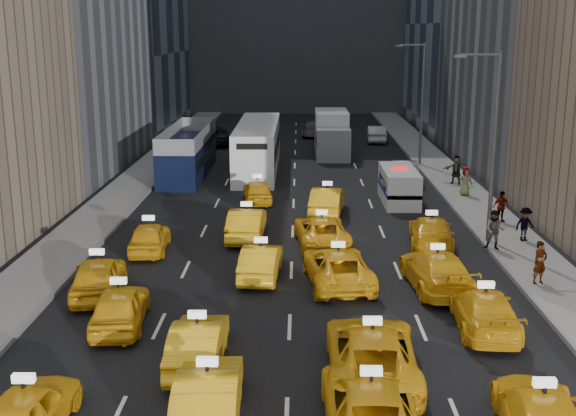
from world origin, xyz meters
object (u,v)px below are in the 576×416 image
(city_bus, at_px, (258,147))
(pedestrian_0, at_px, (540,262))
(taxi_1, at_px, (208,396))
(box_truck, at_px, (332,134))
(taxi_0, at_px, (27,411))
(nypd_van, at_px, (399,186))
(double_decker, at_px, (188,152))
(taxi_2, at_px, (370,405))

(city_bus, bearing_deg, pedestrian_0, -67.90)
(taxi_1, bearing_deg, box_truck, -99.05)
(taxi_0, bearing_deg, city_bus, -91.21)
(nypd_van, xyz_separation_m, box_truck, (-3.22, 16.41, 0.74))
(taxi_1, height_order, nypd_van, nypd_van)
(taxi_0, bearing_deg, double_decker, -83.31)
(taxi_2, relative_size, double_decker, 0.45)
(taxi_0, distance_m, taxi_2, 8.59)
(taxi_1, relative_size, pedestrian_0, 2.67)
(taxi_0, height_order, pedestrian_0, pedestrian_0)
(nypd_van, bearing_deg, taxi_0, -118.14)
(taxi_2, height_order, box_truck, box_truck)
(taxi_0, xyz_separation_m, box_truck, (9.41, 41.66, 1.03))
(taxi_1, xyz_separation_m, taxi_2, (4.13, -0.30, -0.04))
(box_truck, xyz_separation_m, pedestrian_0, (6.85, -30.64, -0.70))
(nypd_van, bearing_deg, taxi_2, -100.80)
(taxi_0, xyz_separation_m, nypd_van, (12.64, 25.25, 0.29))
(city_bus, distance_m, pedestrian_0, 26.91)
(taxi_0, distance_m, taxi_1, 4.51)
(taxi_1, relative_size, nypd_van, 0.91)
(pedestrian_0, bearing_deg, taxi_0, -169.59)
(taxi_1, height_order, city_bus, city_bus)
(taxi_2, bearing_deg, city_bus, -81.40)
(city_bus, height_order, pedestrian_0, city_bus)
(pedestrian_0, bearing_deg, taxi_2, -149.49)
(taxi_1, xyz_separation_m, nypd_van, (8.18, 24.57, 0.21))
(nypd_van, relative_size, city_bus, 0.38)
(city_bus, bearing_deg, taxi_0, -101.69)
(taxi_0, xyz_separation_m, city_bus, (3.83, 34.88, 1.02))
(nypd_van, height_order, box_truck, box_truck)
(double_decker, distance_m, box_truck, 13.30)
(taxi_2, distance_m, city_bus, 34.85)
(taxi_2, distance_m, box_truck, 41.31)
(nypd_van, relative_size, double_decker, 0.44)
(taxi_2, bearing_deg, nypd_van, -98.49)
(city_bus, distance_m, box_truck, 8.79)
(double_decker, distance_m, city_bus, 5.02)
(nypd_van, height_order, pedestrian_0, nypd_van)
(taxi_1, height_order, pedestrian_0, pedestrian_0)
(taxi_1, bearing_deg, taxi_0, 6.44)
(taxi_2, relative_size, nypd_van, 1.03)
(taxi_2, relative_size, box_truck, 0.68)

